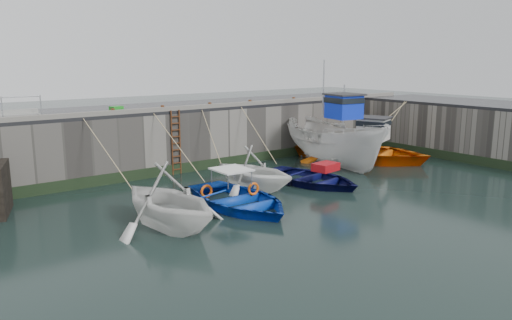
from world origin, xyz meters
TOP-DOWN VIEW (x-y plane):
  - ground at (0.00, 0.00)m, footprint 120.00×120.00m
  - quay_back at (0.00, 12.50)m, footprint 30.00×5.00m
  - quay_right at (14.50, 2.50)m, footprint 5.00×15.00m
  - road_back at (0.00, 12.50)m, footprint 30.00×5.00m
  - road_right at (14.50, 2.50)m, footprint 5.00×15.00m
  - kerb_back at (0.00, 10.15)m, footprint 30.00×0.30m
  - algae_back at (0.00, 9.96)m, footprint 30.00×0.08m
  - algae_right at (11.96, 2.50)m, footprint 0.08×15.00m
  - ladder at (-2.00, 9.91)m, footprint 0.51×0.08m
  - boat_near_white at (-6.05, 3.07)m, footprint 4.68×5.26m
  - boat_near_white_rope at (-6.05, 7.78)m, footprint 0.04×5.14m
  - boat_near_blue at (-2.80, 3.47)m, footprint 3.98×5.51m
  - boat_near_blue_rope at (-2.80, 7.99)m, footprint 0.04×4.79m
  - boat_near_blacktrim at (-0.60, 5.44)m, footprint 4.45×4.88m
  - boat_near_blacktrim_rope at (-0.60, 8.97)m, footprint 0.04×3.31m
  - boat_near_navy at (1.99, 4.44)m, footprint 4.23×5.47m
  - boat_near_navy_rope at (1.99, 8.47)m, footprint 0.04×4.02m
  - boat_far_white at (5.79, 6.58)m, footprint 3.96×7.99m
  - boat_far_orange at (8.07, 6.65)m, footprint 7.76×9.00m
  - fish_crate at (-4.70, 10.57)m, footprint 0.63×0.52m
  - railing at (-8.75, 11.25)m, footprint 1.60×1.05m
  - bollard_a at (-5.00, 10.25)m, footprint 0.18×0.18m
  - bollard_b at (-2.50, 10.25)m, footprint 0.18×0.18m
  - bollard_c at (0.20, 10.25)m, footprint 0.18×0.18m
  - bollard_d at (2.80, 10.25)m, footprint 0.18×0.18m
  - bollard_e at (6.00, 10.25)m, footprint 0.18×0.18m

SIDE VIEW (x-z plane):
  - ground at x=0.00m, z-range 0.00..0.00m
  - boat_near_white at x=-6.05m, z-range -1.27..1.27m
  - boat_near_white_rope at x=-6.05m, z-range -1.55..1.55m
  - boat_near_blue at x=-2.80m, z-range -0.56..0.56m
  - boat_near_blue_rope at x=-2.80m, z-range -1.55..1.55m
  - boat_near_blacktrim at x=-0.60m, z-range -1.10..1.10m
  - boat_near_blacktrim_rope at x=-0.60m, z-range -1.55..1.55m
  - boat_near_navy at x=1.99m, z-range -0.52..0.52m
  - boat_near_navy_rope at x=1.99m, z-range -1.55..1.55m
  - algae_back at x=0.00m, z-range 0.00..0.50m
  - algae_right at x=11.96m, z-range 0.00..0.50m
  - boat_far_orange at x=8.07m, z-range -1.77..2.79m
  - boat_far_white at x=5.79m, z-range -1.74..4.22m
  - quay_back at x=0.00m, z-range 0.00..3.00m
  - quay_right at x=14.50m, z-range 0.00..3.00m
  - ladder at x=-2.00m, z-range -0.01..3.19m
  - road_back at x=0.00m, z-range 3.00..3.16m
  - road_right at x=14.50m, z-range 3.00..3.16m
  - kerb_back at x=0.00m, z-range 3.16..3.36m
  - bollard_a at x=-5.00m, z-range 3.16..3.44m
  - bollard_b at x=-2.50m, z-range 3.16..3.44m
  - bollard_c at x=0.20m, z-range 3.16..3.44m
  - bollard_d at x=2.80m, z-range 3.16..3.44m
  - bollard_e at x=6.00m, z-range 3.16..3.44m
  - fish_crate at x=-4.70m, z-range 3.16..3.50m
  - railing at x=-8.75m, z-range 2.86..3.86m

